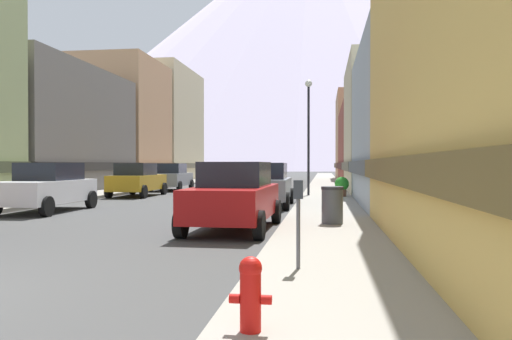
{
  "coord_description": "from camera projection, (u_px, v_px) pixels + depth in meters",
  "views": [
    {
      "loc": [
        6.13,
        -4.99,
        1.72
      ],
      "look_at": [
        -0.36,
        42.46,
        1.18
      ],
      "focal_mm": 34.94,
      "sensor_mm": 36.0,
      "label": 1
    }
  ],
  "objects": [
    {
      "name": "car_left_2",
      "position": [
        137.0,
        180.0,
        26.69
      ],
      "size": [
        2.11,
        4.42,
        1.78
      ],
      "color": "#B28419",
      "rests_on": "ground"
    },
    {
      "name": "car_left_1",
      "position": [
        48.0,
        187.0,
        18.03
      ],
      "size": [
        2.16,
        4.45,
        1.78
      ],
      "color": "silver",
      "rests_on": "ground"
    },
    {
      "name": "storefront_right_3",
      "position": [
        400.0,
        148.0,
        41.31
      ],
      "size": [
        10.06,
        13.62,
        6.4
      ],
      "color": "brown",
      "rests_on": "ground"
    },
    {
      "name": "pedestrian_0",
      "position": [
        59.0,
        182.0,
        23.43
      ],
      "size": [
        0.36,
        0.36,
        1.62
      ],
      "color": "maroon",
      "rests_on": "sidewalk_left"
    },
    {
      "name": "streetlamp_right",
      "position": [
        309.0,
        120.0,
        25.3
      ],
      "size": [
        0.36,
        0.36,
        5.86
      ],
      "color": "black",
      "rests_on": "sidewalk_right"
    },
    {
      "name": "car_left_3",
      "position": [
        172.0,
        177.0,
        32.7
      ],
      "size": [
        2.22,
        4.47,
        1.78
      ],
      "color": "slate",
      "rests_on": "ground"
    },
    {
      "name": "car_right_1",
      "position": [
        266.0,
        184.0,
        20.19
      ],
      "size": [
        2.12,
        4.43,
        1.78
      ],
      "color": "slate",
      "rests_on": "ground"
    },
    {
      "name": "storefront_right_1",
      "position": [
        477.0,
        129.0,
        19.26
      ],
      "size": [
        9.31,
        9.93,
        6.4
      ],
      "color": "#99A5B2",
      "rests_on": "ground"
    },
    {
      "name": "storefront_left_3",
      "position": [
        100.0,
        125.0,
        41.64
      ],
      "size": [
        10.27,
        8.23,
        10.31
      ],
      "color": "tan",
      "rests_on": "ground"
    },
    {
      "name": "sidewalk_left",
      "position": [
        174.0,
        184.0,
        41.31
      ],
      "size": [
        2.5,
        100.0,
        0.15
      ],
      "primitive_type": "cube",
      "color": "gray",
      "rests_on": "ground"
    },
    {
      "name": "storefront_right_2",
      "position": [
        422.0,
        130.0,
        29.38
      ],
      "size": [
        9.07,
        9.73,
        7.78
      ],
      "color": "beige",
      "rests_on": "ground"
    },
    {
      "name": "mountain_backdrop",
      "position": [
        310.0,
        46.0,
        262.8
      ],
      "size": [
        290.72,
        290.72,
        129.15
      ],
      "primitive_type": "cone",
      "color": "silver",
      "rests_on": "ground"
    },
    {
      "name": "fire_hydrant_near",
      "position": [
        251.0,
        291.0,
        4.65
      ],
      "size": [
        0.4,
        0.22,
        0.7
      ],
      "color": "red",
      "rests_on": "sidewalk_right"
    },
    {
      "name": "parking_meter_near",
      "position": [
        298.0,
        211.0,
        7.45
      ],
      "size": [
        0.14,
        0.1,
        1.33
      ],
      "color": "#595960",
      "rests_on": "sidewalk_right"
    },
    {
      "name": "storefront_left_4",
      "position": [
        146.0,
        127.0,
        51.92
      ],
      "size": [
        9.9,
        11.53,
        11.55
      ],
      "color": "beige",
      "rests_on": "ground"
    },
    {
      "name": "storefront_left_2",
      "position": [
        26.0,
        132.0,
        30.59
      ],
      "size": [
        9.33,
        12.82,
        7.65
      ],
      "color": "#66605B",
      "rests_on": "ground"
    },
    {
      "name": "potted_plant_0",
      "position": [
        342.0,
        185.0,
        24.29
      ],
      "size": [
        0.69,
        0.69,
        0.96
      ],
      "color": "brown",
      "rests_on": "sidewalk_right"
    },
    {
      "name": "car_right_0",
      "position": [
        234.0,
        195.0,
        13.06
      ],
      "size": [
        2.15,
        4.44,
        1.78
      ],
      "color": "#9E1111",
      "rests_on": "ground"
    },
    {
      "name": "sidewalk_right",
      "position": [
        325.0,
        185.0,
        39.62
      ],
      "size": [
        2.5,
        100.0,
        0.15
      ],
      "primitive_type": "cube",
      "color": "gray",
      "rests_on": "ground"
    },
    {
      "name": "storefront_right_4",
      "position": [
        370.0,
        139.0,
        53.79
      ],
      "size": [
        7.39,
        10.93,
        9.3
      ],
      "color": "tan",
      "rests_on": "ground"
    },
    {
      "name": "trash_bin_right",
      "position": [
        332.0,
        205.0,
        13.16
      ],
      "size": [
        0.59,
        0.59,
        0.98
      ],
      "color": "#4C5156",
      "rests_on": "sidewalk_right"
    }
  ]
}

